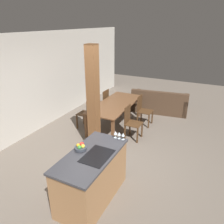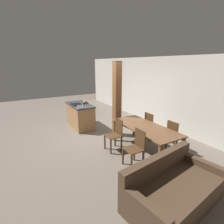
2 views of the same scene
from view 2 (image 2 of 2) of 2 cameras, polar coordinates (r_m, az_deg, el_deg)
The scene contains 14 objects.
ground_plane at distance 6.29m, azimuth -4.39°, elevation -7.33°, with size 16.00×16.00×0.00m, color #665B51.
wall_back at distance 7.39m, azimuth 13.86°, elevation 6.64°, with size 11.20×0.08×2.70m.
kitchen_island at distance 7.00m, azimuth -10.37°, elevation -1.11°, with size 1.46×0.72×0.93m.
fruit_bowl at distance 6.92m, azimuth -8.72°, elevation 3.13°, with size 0.21×0.21×0.12m.
wine_glass_near at distance 6.16m, azimuth -10.98°, elevation 2.01°, with size 0.06×0.06×0.14m.
wine_glass_middle at distance 6.19m, azimuth -10.30°, elevation 2.10°, with size 0.06×0.06×0.14m.
wine_glass_far at distance 6.21m, azimuth -9.62°, elevation 2.19°, with size 0.06×0.06×0.14m.
dining_table at distance 5.05m, azimuth 10.67°, elevation -5.59°, with size 2.12×0.93×0.73m.
dining_chair_near_left at distance 5.08m, azimuth 1.07°, elevation -7.17°, with size 0.40×0.40×0.91m.
dining_chair_near_right at distance 4.38m, azimuth 7.75°, elevation -11.29°, with size 0.40×0.40×0.91m.
dining_chair_far_left at distance 5.88m, azimuth 12.64°, elevation -4.34°, with size 0.40×0.40×0.91m.
dining_chair_far_right at distance 5.28m, azimuth 19.73°, elevation -7.26°, with size 0.40×0.40×0.91m.
couch at distance 3.59m, azimuth 19.42°, elevation -22.81°, with size 1.19×1.98×0.80m.
timber_post at distance 5.89m, azimuth 1.62°, elevation 3.97°, with size 0.23×0.23×2.52m.
Camera 2 is at (5.21, -2.52, 2.45)m, focal length 28.00 mm.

